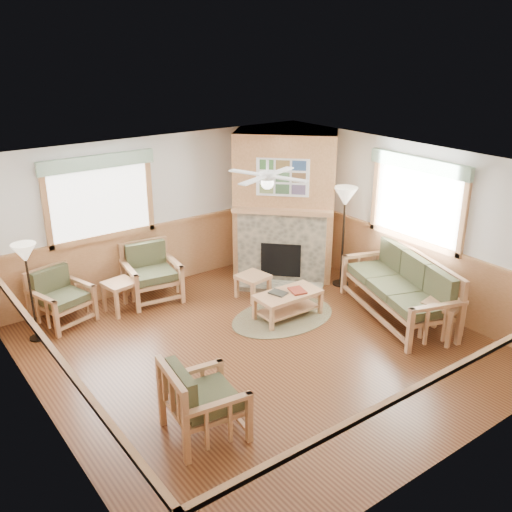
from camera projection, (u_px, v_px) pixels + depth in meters
floor at (262, 350)px, 8.30m from camera, size 6.00×6.00×0.01m
ceiling at (263, 166)px, 7.32m from camera, size 6.00×6.00×0.01m
wall_back at (161, 212)px, 10.06m from camera, size 6.00×0.02×2.70m
wall_front at (447, 357)px, 5.56m from camera, size 6.00×0.02×2.70m
wall_left at (41, 325)px, 6.16m from camera, size 0.02×6.00×2.70m
wall_right at (407, 224)px, 9.46m from camera, size 0.02×6.00×2.70m
wainscot at (262, 316)px, 8.10m from camera, size 6.00×6.00×1.10m
fireplace at (285, 205)px, 10.48m from camera, size 3.11×3.11×2.70m
window_back at (95, 153)px, 9.00m from camera, size 1.90×0.16×1.50m
window_right at (423, 155)px, 8.86m from camera, size 0.16×1.90×1.50m
ceiling_fan at (267, 163)px, 7.72m from camera, size 1.59×1.59×0.36m
sofa at (398, 288)px, 9.09m from camera, size 2.39×1.58×1.02m
armchair_back_left at (61, 297)px, 8.94m from camera, size 0.96×0.96×0.87m
armchair_back_right at (152, 273)px, 9.72m from camera, size 0.96×0.96×0.96m
armchair_left at (204, 399)px, 6.41m from camera, size 0.92×0.92×0.92m
coffee_table at (288, 305)px, 9.18m from camera, size 1.08×0.55×0.43m
end_table_chairs at (121, 297)px, 9.35m from camera, size 0.54×0.53×0.53m
end_table_sofa at (442, 319)px, 8.53m from camera, size 0.62×0.61×0.60m
footstool at (253, 286)px, 9.88m from camera, size 0.55×0.55×0.42m
braided_rug at (283, 317)px, 9.25m from camera, size 2.08×2.08×0.01m
floor_lamp_left at (31, 293)px, 8.32m from camera, size 0.38×0.38×1.53m
floor_lamp_right at (343, 237)px, 10.13m from camera, size 0.56×0.56×1.84m
book_red at (297, 290)px, 9.14m from camera, size 0.29×0.35×0.03m
book_dark at (278, 292)px, 9.06m from camera, size 0.27×0.32×0.03m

